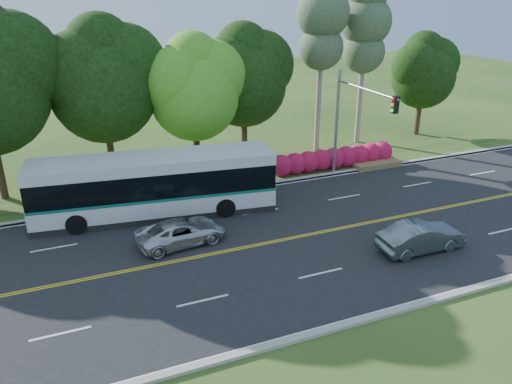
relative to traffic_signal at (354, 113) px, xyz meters
name	(u,v)px	position (x,y,z in m)	size (l,w,h in m)	color
ground	(296,237)	(-6.49, -5.40, -4.67)	(120.00, 120.00, 0.00)	#294617
road	(296,237)	(-6.49, -5.40, -4.66)	(60.00, 14.00, 0.02)	black
curb_north	(245,187)	(-6.49, 1.75, -4.60)	(60.00, 0.30, 0.15)	#ACA59B
curb_south	(378,316)	(-6.49, -12.55, -4.60)	(60.00, 0.30, 0.15)	#ACA59B
grass_verge	(235,178)	(-6.49, 3.60, -4.62)	(60.00, 4.00, 0.10)	#294617
lane_markings	(294,237)	(-6.59, -5.40, -4.65)	(57.60, 13.82, 0.00)	gold
tree_row	(140,74)	(-11.65, 6.73, 2.06)	(44.70, 9.10, 13.84)	#321F16
bougainvillea_hedge	(336,159)	(0.69, 2.75, -3.95)	(9.50, 2.25, 1.50)	#A70D35
traffic_signal	(354,113)	(0.00, 0.00, 0.00)	(0.42, 6.10, 7.00)	gray
transit_bus	(155,186)	(-12.50, 0.01, -2.96)	(13.31, 4.47, 3.42)	silver
sedan	(421,237)	(-1.51, -8.87, -3.94)	(1.51, 4.32, 1.42)	slate
suv	(181,232)	(-12.04, -3.79, -4.04)	(2.04, 4.43, 1.23)	silver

